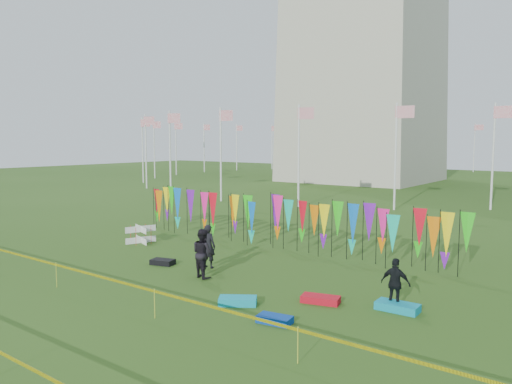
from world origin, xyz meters
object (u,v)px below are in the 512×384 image
Objects in this scene: person_mid at (203,253)px; kite_bag_red at (321,299)px; person_right at (396,283)px; person_left at (208,246)px; box_kite at (141,234)px; kite_bag_black at (163,262)px; kite_bag_blue at (275,319)px; kite_bag_teal at (397,307)px; kite_bag_turquoise at (238,301)px.

kite_bag_red is at bearing -163.95° from person_mid.
person_right is at bearing -156.81° from person_mid.
person_mid is at bearing 115.69° from person_left.
kite_bag_black is (4.17, -2.34, -0.34)m from box_kite.
person_left is (6.06, -1.54, 0.45)m from box_kite.
person_mid is at bearing -21.77° from box_kite.
person_right is 1.60× the size of kite_bag_blue.
person_mid reaches higher than kite_bag_blue.
box_kite is 0.70× the size of kite_bag_teal.
person_mid is 1.54× the size of kite_bag_red.
kite_bag_black is at bearing -29.22° from box_kite.
kite_bag_red is (12.00, -2.67, -0.34)m from box_kite.
person_right reaches higher than kite_bag_teal.
person_mid is at bearing -179.05° from kite_bag_red.
kite_bag_teal is (10.10, 0.43, 0.01)m from kite_bag_black.
box_kite reaches higher than kite_bag_turquoise.
kite_bag_teal is (8.21, -0.36, -0.78)m from person_left.
kite_bag_turquoise is 1.96m from kite_bag_blue.
box_kite is at bearing -10.03° from person_right.
kite_bag_black is at bearing 0.44° from person_right.
person_right is 1.64× the size of kite_bag_black.
person_left is at bearing 148.82° from kite_bag_blue.
box_kite is at bearing -23.11° from person_left.
kite_bag_black is at bearing 13.92° from person_left.
box_kite reaches higher than kite_bag_black.
kite_bag_black is 0.75× the size of kite_bag_teal.
kite_bag_red is at bearing -2.45° from kite_bag_black.
kite_bag_black is at bearing 160.15° from kite_bag_turquoise.
kite_bag_turquoise is 4.99m from kite_bag_teal.
kite_bag_black is (-9.95, -0.61, -0.68)m from person_right.
person_right is 5.00m from kite_bag_turquoise.
person_right is at bearing 3.50° from kite_bag_black.
person_left is 6.80m from kite_bag_blue.
kite_bag_blue is 0.77× the size of kite_bag_teal.
kite_bag_turquoise is at bearing 166.53° from person_mid.
kite_bag_red is at bearing -161.52° from kite_bag_teal.
kite_bag_turquoise is 2.68m from kite_bag_red.
box_kite is 12.87m from kite_bag_blue.
person_right is 1.23× the size of kite_bag_teal.
box_kite is 0.74× the size of kite_bag_red.
person_left is at bearing 22.74° from kite_bag_black.
person_right is at bearing 130.21° from kite_bag_teal.
person_mid is 1.57× the size of kite_bag_turquoise.
person_mid is 1.19× the size of person_right.
person_mid is (6.90, -2.75, 0.49)m from box_kite.
kite_bag_red is at bearing 160.44° from person_left.
person_mid is 1.95× the size of kite_bag_black.
kite_bag_teal is at bearing 127.15° from person_right.
person_left reaches higher than kite_bag_black.
person_left reaches higher than person_right.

